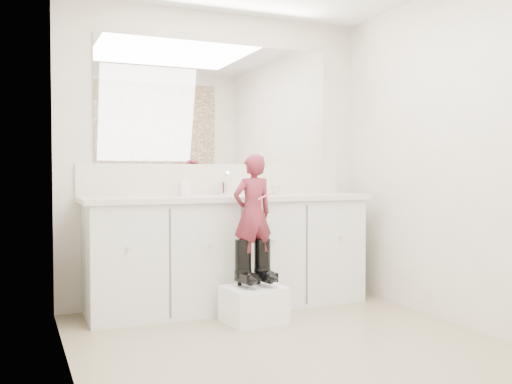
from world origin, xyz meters
name	(u,v)px	position (x,y,z in m)	size (l,w,h in m)	color
floor	(301,352)	(0.00, 0.00, 0.00)	(3.00, 3.00, 0.00)	#897659
wall_back	(217,157)	(0.00, 1.50, 1.20)	(2.60, 2.60, 0.00)	beige
wall_front	(502,136)	(0.00, -1.50, 1.20)	(2.60, 2.60, 0.00)	beige
wall_left	(72,147)	(-1.30, 0.00, 1.20)	(3.00, 3.00, 0.00)	beige
wall_right	(471,154)	(1.30, 0.00, 1.20)	(3.00, 3.00, 0.00)	beige
vanity_cabinet	(229,254)	(0.00, 1.23, 0.42)	(2.20, 0.55, 0.85)	silver
countertop	(230,198)	(0.00, 1.21, 0.87)	(2.28, 0.58, 0.04)	beige
backsplash	(218,179)	(0.00, 1.49, 1.02)	(2.28, 0.03, 0.25)	beige
mirror	(218,104)	(0.00, 1.49, 1.64)	(2.00, 0.02, 1.00)	white
dot_panel	(501,7)	(0.00, -1.49, 1.65)	(2.00, 0.01, 1.20)	#472819
faucet	(222,189)	(0.00, 1.38, 0.94)	(0.08, 0.08, 0.10)	silver
cup	(276,190)	(0.43, 1.26, 0.93)	(0.09, 0.09, 0.08)	beige
soap_bottle	(184,185)	(-0.35, 1.29, 0.98)	(0.08, 0.08, 0.17)	white
step_stool	(254,304)	(0.00, 0.72, 0.13)	(0.41, 0.34, 0.26)	white
boot_left	(243,263)	(-0.08, 0.74, 0.43)	(0.12, 0.23, 0.34)	black
boot_right	(262,262)	(0.07, 0.74, 0.43)	(0.12, 0.23, 0.34)	black
toddler	(253,213)	(0.00, 0.74, 0.78)	(0.31, 0.20, 0.84)	#A3324C
toothbrush	(266,196)	(0.07, 0.66, 0.91)	(0.01, 0.01, 0.14)	#E35893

